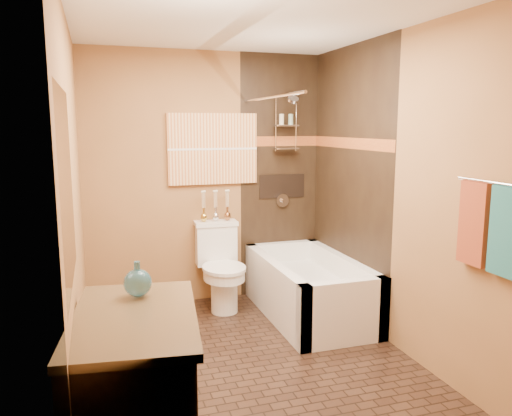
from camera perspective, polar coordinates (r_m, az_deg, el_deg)
name	(u,v)px	position (r m, az deg, el deg)	size (l,w,h in m)	color
floor	(252,362)	(3.98, -0.49, -17.19)	(3.00, 3.00, 0.00)	black
wall_left	(75,208)	(3.44, -19.98, -0.04)	(0.02, 3.00, 2.50)	#A06D3E
wall_right	(396,193)	(4.11, 15.66, 1.65)	(0.02, 3.00, 2.50)	#A06D3E
wall_back	(207,179)	(5.03, -5.63, 3.32)	(2.40, 0.02, 2.50)	#A06D3E
wall_front	(353,248)	(2.23, 11.08, -4.52)	(2.40, 0.02, 2.50)	#A06D3E
ceiling	(251,18)	(3.63, -0.55, 20.85)	(3.00, 3.00, 0.00)	silver
alcove_tile_back	(280,177)	(5.24, 2.72, 3.60)	(0.85, 0.01, 2.50)	black
alcove_tile_right	(349,183)	(4.74, 10.55, 2.83)	(0.01, 1.50, 2.50)	black
mosaic_band_back	(280,141)	(5.21, 2.79, 7.64)	(0.85, 0.01, 0.10)	maroon
mosaic_band_right	(349,143)	(4.71, 10.58, 7.30)	(0.01, 1.50, 0.10)	maroon
alcove_niche	(282,186)	(5.26, 2.99, 2.51)	(0.50, 0.01, 0.25)	black
shower_fixtures	(286,137)	(5.12, 3.46, 8.12)	(0.24, 0.33, 1.16)	silver
curtain_rod	(270,97)	(4.40, 1.57, 12.53)	(0.03, 0.03, 1.55)	silver
towel_bar	(492,183)	(3.24, 25.34, 2.64)	(0.02, 0.02, 0.55)	silver
towel_teal	(506,232)	(3.19, 26.71, -2.46)	(0.05, 0.22, 0.52)	#1E6465
towel_rust	(474,223)	(3.38, 23.64, -1.63)	(0.05, 0.22, 0.52)	maroon
sunset_painting	(213,149)	(5.00, -4.95, 6.74)	(0.90, 0.04, 0.70)	#CA672F
vanity_mirror	(67,188)	(2.41, -20.80, 2.11)	(0.01, 1.00, 0.90)	white
bathtub	(309,293)	(4.80, 6.04, -9.59)	(0.80, 1.50, 0.55)	white
toilet	(221,266)	(4.92, -4.05, -6.63)	(0.43, 0.63, 0.83)	white
vanity	(136,396)	(2.75, -13.57, -20.17)	(0.72, 1.05, 0.87)	black
teal_bottle	(138,279)	(2.78, -13.39, -7.92)	(0.15, 0.15, 0.24)	#235B6A
bud_vases	(216,205)	(4.97, -4.64, 0.36)	(0.31, 0.06, 0.30)	gold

